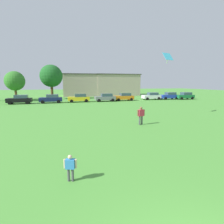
{
  "coord_description": "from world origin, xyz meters",
  "views": [
    {
      "loc": [
        -2.62,
        -2.09,
        3.92
      ],
      "look_at": [
        0.93,
        10.97,
        1.71
      ],
      "focal_mm": 28.73,
      "sensor_mm": 36.0,
      "label": 1
    }
  ],
  "objects_px": {
    "kite": "(168,57)",
    "tree_center": "(15,81)",
    "parked_car_blue_6": "(169,96)",
    "parked_car_green_7": "(185,96)",
    "parked_car_black_0": "(20,99)",
    "parked_car_navy_1": "(51,99)",
    "child_kite_flyer": "(70,166)",
    "adult_bystander": "(141,114)",
    "parked_car_yellow_2": "(79,98)",
    "parked_car_gray_3": "(105,97)",
    "tree_far_right": "(51,76)",
    "parked_car_white_5": "(152,96)",
    "parked_car_orange_4": "(124,97)"
  },
  "relations": [
    {
      "from": "kite",
      "to": "tree_far_right",
      "type": "xyz_separation_m",
      "value": [
        -14.34,
        26.31,
        -1.37
      ]
    },
    {
      "from": "kite",
      "to": "tree_far_right",
      "type": "distance_m",
      "value": 30.0
    },
    {
      "from": "parked_car_yellow_2",
      "to": "parked_car_gray_3",
      "type": "bearing_deg",
      "value": 178.16
    },
    {
      "from": "tree_center",
      "to": "parked_car_navy_1",
      "type": "bearing_deg",
      "value": -35.87
    },
    {
      "from": "parked_car_gray_3",
      "to": "adult_bystander",
      "type": "bearing_deg",
      "value": 85.63
    },
    {
      "from": "parked_car_green_7",
      "to": "kite",
      "type": "bearing_deg",
      "value": 47.66
    },
    {
      "from": "parked_car_black_0",
      "to": "parked_car_gray_3",
      "type": "relative_size",
      "value": 1.0
    },
    {
      "from": "child_kite_flyer",
      "to": "parked_car_white_5",
      "type": "xyz_separation_m",
      "value": [
        19.86,
        31.2,
        0.2
      ]
    },
    {
      "from": "child_kite_flyer",
      "to": "parked_car_black_0",
      "type": "xyz_separation_m",
      "value": [
        -8.04,
        29.96,
        0.2
      ]
    },
    {
      "from": "kite",
      "to": "parked_car_gray_3",
      "type": "height_order",
      "value": "kite"
    },
    {
      "from": "tree_center",
      "to": "parked_car_gray_3",
      "type": "bearing_deg",
      "value": -16.2
    },
    {
      "from": "parked_car_yellow_2",
      "to": "child_kite_flyer",
      "type": "bearing_deg",
      "value": 84.45
    },
    {
      "from": "parked_car_yellow_2",
      "to": "parked_car_green_7",
      "type": "height_order",
      "value": "same"
    },
    {
      "from": "parked_car_gray_3",
      "to": "kite",
      "type": "bearing_deg",
      "value": 99.91
    },
    {
      "from": "parked_car_black_0",
      "to": "parked_car_navy_1",
      "type": "height_order",
      "value": "same"
    },
    {
      "from": "parked_car_black_0",
      "to": "parked_car_green_7",
      "type": "distance_m",
      "value": 36.07
    },
    {
      "from": "adult_bystander",
      "to": "parked_car_gray_3",
      "type": "height_order",
      "value": "adult_bystander"
    },
    {
      "from": "parked_car_black_0",
      "to": "parked_car_navy_1",
      "type": "distance_m",
      "value": 5.59
    },
    {
      "from": "parked_car_black_0",
      "to": "parked_car_blue_6",
      "type": "relative_size",
      "value": 1.0
    },
    {
      "from": "parked_car_black_0",
      "to": "parked_car_white_5",
      "type": "height_order",
      "value": "same"
    },
    {
      "from": "kite",
      "to": "child_kite_flyer",
      "type": "bearing_deg",
      "value": -134.17
    },
    {
      "from": "parked_car_navy_1",
      "to": "parked_car_blue_6",
      "type": "height_order",
      "value": "same"
    },
    {
      "from": "kite",
      "to": "parked_car_navy_1",
      "type": "height_order",
      "value": "kite"
    },
    {
      "from": "parked_car_green_7",
      "to": "tree_center",
      "type": "relative_size",
      "value": 0.68
    },
    {
      "from": "child_kite_flyer",
      "to": "adult_bystander",
      "type": "xyz_separation_m",
      "value": [
        6.8,
        8.34,
        0.36
      ]
    },
    {
      "from": "parked_car_black_0",
      "to": "parked_car_orange_4",
      "type": "height_order",
      "value": "same"
    },
    {
      "from": "parked_car_gray_3",
      "to": "parked_car_blue_6",
      "type": "height_order",
      "value": "same"
    },
    {
      "from": "parked_car_yellow_2",
      "to": "parked_car_blue_6",
      "type": "xyz_separation_m",
      "value": [
        21.41,
        0.57,
        0.0
      ]
    },
    {
      "from": "parked_car_blue_6",
      "to": "tree_center",
      "type": "height_order",
      "value": "tree_center"
    },
    {
      "from": "parked_car_yellow_2",
      "to": "parked_car_orange_4",
      "type": "distance_m",
      "value": 9.92
    },
    {
      "from": "parked_car_green_7",
      "to": "parked_car_yellow_2",
      "type": "bearing_deg",
      "value": -0.76
    },
    {
      "from": "parked_car_navy_1",
      "to": "parked_car_gray_3",
      "type": "bearing_deg",
      "value": -179.75
    },
    {
      "from": "adult_bystander",
      "to": "parked_car_orange_4",
      "type": "relative_size",
      "value": 0.4
    },
    {
      "from": "parked_car_black_0",
      "to": "parked_car_yellow_2",
      "type": "relative_size",
      "value": 1.0
    },
    {
      "from": "child_kite_flyer",
      "to": "parked_car_navy_1",
      "type": "height_order",
      "value": "parked_car_navy_1"
    },
    {
      "from": "parked_car_navy_1",
      "to": "parked_car_blue_6",
      "type": "relative_size",
      "value": 1.0
    },
    {
      "from": "parked_car_white_5",
      "to": "parked_car_green_7",
      "type": "bearing_deg",
      "value": 171.47
    },
    {
      "from": "adult_bystander",
      "to": "parked_car_white_5",
      "type": "height_order",
      "value": "adult_bystander"
    },
    {
      "from": "parked_car_orange_4",
      "to": "parked_car_green_7",
      "type": "bearing_deg",
      "value": 177.31
    },
    {
      "from": "parked_car_white_5",
      "to": "parked_car_orange_4",
      "type": "bearing_deg",
      "value": 4.19
    },
    {
      "from": "parked_car_navy_1",
      "to": "parked_car_yellow_2",
      "type": "xyz_separation_m",
      "value": [
        5.4,
        0.22,
        0.0
      ]
    },
    {
      "from": "parked_car_yellow_2",
      "to": "parked_car_orange_4",
      "type": "relative_size",
      "value": 1.0
    },
    {
      "from": "parked_car_blue_6",
      "to": "parked_car_green_7",
      "type": "distance_m",
      "value": 3.78
    },
    {
      "from": "tree_center",
      "to": "tree_far_right",
      "type": "xyz_separation_m",
      "value": [
        7.2,
        2.83,
        1.2
      ]
    },
    {
      "from": "parked_car_black_0",
      "to": "parked_car_green_7",
      "type": "bearing_deg",
      "value": -179.99
    },
    {
      "from": "adult_bystander",
      "to": "parked_car_white_5",
      "type": "relative_size",
      "value": 0.4
    },
    {
      "from": "adult_bystander",
      "to": "parked_car_blue_6",
      "type": "bearing_deg",
      "value": 41.75
    },
    {
      "from": "kite",
      "to": "tree_center",
      "type": "distance_m",
      "value": 31.97
    },
    {
      "from": "parked_car_navy_1",
      "to": "parked_car_yellow_2",
      "type": "relative_size",
      "value": 1.0
    },
    {
      "from": "parked_car_yellow_2",
      "to": "parked_car_green_7",
      "type": "distance_m",
      "value": 25.08
    }
  ]
}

